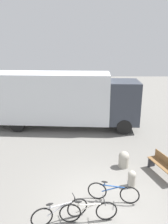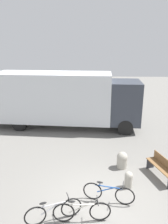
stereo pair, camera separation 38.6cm
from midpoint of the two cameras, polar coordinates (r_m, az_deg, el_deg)
ground_plane at (r=7.95m, az=4.82°, el=-22.77°), size 60.00×60.00×0.00m
delivery_truck at (r=13.71m, az=-4.10°, el=3.69°), size 9.12×2.79×3.45m
park_bench at (r=9.50m, az=20.91°, el=-13.27°), size 0.86×1.60×0.81m
bicycle_near at (r=7.18m, az=-6.28°, el=-24.35°), size 1.64×0.73×0.74m
bicycle_middle at (r=7.14m, az=1.12°, el=-24.54°), size 1.74×0.44×0.74m
bicycle_far at (r=7.85m, az=7.86°, el=-20.21°), size 1.72×0.51×0.74m
bollard_near_bench at (r=8.63m, az=12.88°, el=-16.72°), size 0.30×0.30×0.64m
bollard_far_bench at (r=9.74m, az=11.07°, el=-12.14°), size 0.46×0.46×0.73m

